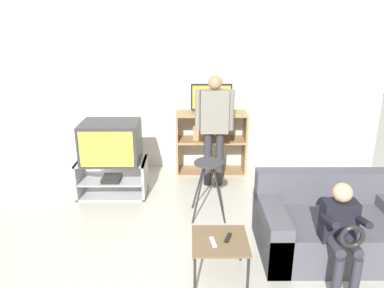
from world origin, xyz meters
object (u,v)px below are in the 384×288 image
person_standing_adult (214,121)px  media_shelf (211,142)px  remote_control_black (228,238)px  snack_table (220,244)px  television_flat (211,99)px  television_main (111,142)px  folding_stool (209,173)px  remote_control_white (213,242)px  tv_stand (112,178)px  couch (331,227)px  person_seated_child (342,229)px

person_standing_adult → media_shelf: bearing=91.8°
remote_control_black → person_standing_adult: (-0.01, 2.00, 0.56)m
media_shelf → snack_table: media_shelf is taller
television_flat → remote_control_black: (0.03, -2.46, -0.76)m
television_main → folding_stool: size_ratio=1.05×
snack_table → person_standing_adult: bearing=88.2°
television_main → remote_control_black: (1.38, -1.69, -0.36)m
television_main → television_flat: television_flat is taller
television_flat → television_main: bearing=-150.2°
remote_control_black → remote_control_white: bearing=-134.1°
media_shelf → tv_stand: bearing=-151.0°
tv_stand → media_shelf: (1.37, 0.76, 0.25)m
television_main → snack_table: television_main is taller
tv_stand → television_main: 0.51m
television_flat → person_standing_adult: 0.50m
couch → person_standing_adult: 2.07m
television_main → media_shelf: 1.58m
tv_stand → couch: 2.82m
folding_stool → person_standing_adult: size_ratio=0.45×
couch → television_main: bearing=152.5°
snack_table → person_seated_child: 1.07m
snack_table → remote_control_white: remote_control_white is taller
person_seated_child → snack_table: bearing=174.1°
person_standing_adult → remote_control_white: bearing=-93.6°
media_shelf → person_seated_child: (0.99, -2.59, 0.08)m
tv_stand → television_main: (0.02, -0.02, 0.51)m
television_flat → remote_control_black: bearing=-89.3°
remote_control_white → couch: size_ratio=0.10×
person_seated_child → remote_control_white: bearing=176.9°
person_seated_child → television_main: bearing=142.3°
snack_table → media_shelf: bearing=88.9°
person_standing_adult → person_seated_child: bearing=-65.3°
television_main → television_flat: 1.61m
person_standing_adult → person_seated_child: person_standing_adult is taller
snack_table → remote_control_black: 0.09m
couch → person_seated_child: (-0.13, -0.52, 0.30)m
media_shelf → person_standing_adult: 0.65m
couch → person_standing_adult: size_ratio=0.94×
tv_stand → television_main: bearing=-41.5°
television_flat → folding_stool: size_ratio=0.86×
snack_table → couch: 1.25m
media_shelf → television_main: bearing=-150.2°
couch → person_standing_adult: person_standing_adult is taller
tv_stand → folding_stool: 1.44m
folding_stool → snack_table: size_ratio=1.39×
person_standing_adult → television_flat: bearing=92.3°
tv_stand → person_seated_child: size_ratio=0.95×
media_shelf → television_flat: bearing=-179.0°
remote_control_black → person_seated_child: (0.97, -0.13, 0.17)m
media_shelf → folding_stool: (-0.10, -1.35, 0.07)m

